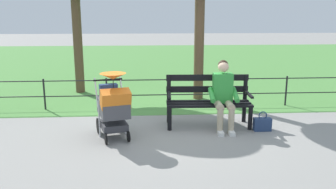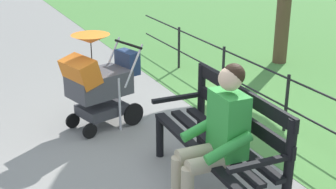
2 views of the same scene
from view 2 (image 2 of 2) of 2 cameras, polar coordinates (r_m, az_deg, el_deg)
ground_plane at (r=5.01m, az=1.13°, el=-7.44°), size 60.00×60.00×0.00m
park_bench at (r=4.29m, az=6.74°, el=-4.80°), size 1.62×0.66×0.96m
person_on_bench at (r=3.93m, az=5.96°, el=-4.81°), size 0.55×0.74×1.28m
stroller at (r=5.51m, az=-8.51°, el=1.75°), size 0.71×0.98×1.15m
park_fence at (r=5.37m, az=16.28°, el=-1.33°), size 8.31×0.04×0.70m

